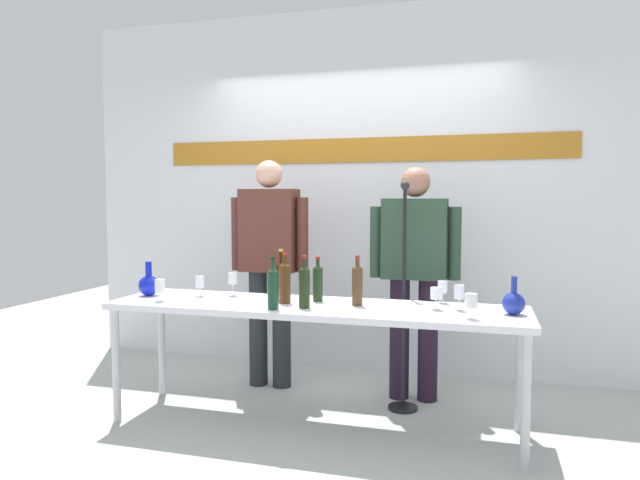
{
  "coord_description": "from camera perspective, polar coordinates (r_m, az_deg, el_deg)",
  "views": [
    {
      "loc": [
        1.0,
        -3.37,
        1.43
      ],
      "look_at": [
        0.0,
        0.15,
        1.17
      ],
      "focal_mm": 32.09,
      "sensor_mm": 36.0,
      "label": 1
    }
  ],
  "objects": [
    {
      "name": "decanter_blue_left",
      "position": [
        4.06,
        -16.7,
        -4.27
      ],
      "size": [
        0.14,
        0.14,
        0.23
      ],
      "color": "#101FBE",
      "rests_on": "display_table"
    },
    {
      "name": "wine_glass_left_1",
      "position": [
        3.81,
        -15.68,
        -4.46
      ],
      "size": [
        0.06,
        0.06,
        0.14
      ],
      "color": "white",
      "rests_on": "display_table"
    },
    {
      "name": "wine_glass_right_3",
      "position": [
        3.68,
        12.11,
        -4.66
      ],
      "size": [
        0.06,
        0.06,
        0.14
      ],
      "color": "white",
      "rests_on": "display_table"
    },
    {
      "name": "wine_glass_left_2",
      "position": [
        3.93,
        -8.69,
        -3.86
      ],
      "size": [
        0.06,
        0.06,
        0.16
      ],
      "color": "white",
      "rests_on": "display_table"
    },
    {
      "name": "ground_plane",
      "position": [
        3.8,
        -0.65,
        -18.06
      ],
      "size": [
        10.0,
        10.0,
        0.0
      ],
      "primitive_type": "plane",
      "color": "#ACB3AF"
    },
    {
      "name": "decanter_blue_right",
      "position": [
        3.44,
        18.76,
        -5.93
      ],
      "size": [
        0.13,
        0.13,
        0.22
      ],
      "color": "navy",
      "rests_on": "display_table"
    },
    {
      "name": "wine_bottle_5",
      "position": [
        3.71,
        -3.9,
        -3.93
      ],
      "size": [
        0.07,
        0.07,
        0.33
      ],
      "color": "black",
      "rests_on": "display_table"
    },
    {
      "name": "presenter_left",
      "position": [
        4.35,
        -5.06,
        -1.75
      ],
      "size": [
        0.61,
        0.22,
        1.72
      ],
      "color": "#21272A",
      "rests_on": "ground"
    },
    {
      "name": "wine_glass_left_0",
      "position": [
        3.94,
        -11.89,
        -4.16
      ],
      "size": [
        0.06,
        0.06,
        0.14
      ],
      "color": "white",
      "rests_on": "display_table"
    },
    {
      "name": "back_wall",
      "position": [
        4.83,
        3.9,
        4.92
      ],
      "size": [
        4.87,
        0.11,
        3.0
      ],
      "color": "white",
      "rests_on": "ground"
    },
    {
      "name": "wine_bottle_1",
      "position": [
        3.45,
        -1.58,
        -4.54
      ],
      "size": [
        0.07,
        0.07,
        0.32
      ],
      "color": "black",
      "rests_on": "display_table"
    },
    {
      "name": "wine_glass_right_0",
      "position": [
        3.46,
        11.49,
        -5.29
      ],
      "size": [
        0.07,
        0.07,
        0.14
      ],
      "color": "white",
      "rests_on": "display_table"
    },
    {
      "name": "microphone_stand",
      "position": [
        3.96,
        8.33,
        -9.24
      ],
      "size": [
        0.2,
        0.2,
        1.55
      ],
      "color": "black",
      "rests_on": "ground"
    },
    {
      "name": "display_table",
      "position": [
        3.59,
        -0.66,
        -7.38
      ],
      "size": [
        2.6,
        0.64,
        0.78
      ],
      "color": "white",
      "rests_on": "ground"
    },
    {
      "name": "presenter_right",
      "position": [
        4.1,
        9.4,
        -2.63
      ],
      "size": [
        0.64,
        0.22,
        1.66
      ],
      "color": "black",
      "rests_on": "ground"
    },
    {
      "name": "wine_bottle_0",
      "position": [
        3.61,
        -3.51,
        -4.1
      ],
      "size": [
        0.07,
        0.07,
        0.32
      ],
      "color": "#4C2C11",
      "rests_on": "display_table"
    },
    {
      "name": "wine_glass_right_2",
      "position": [
        3.47,
        13.71,
        -5.11
      ],
      "size": [
        0.06,
        0.06,
        0.15
      ],
      "color": "white",
      "rests_on": "display_table"
    },
    {
      "name": "wine_glass_right_1",
      "position": [
        3.24,
        14.84,
        -5.89
      ],
      "size": [
        0.07,
        0.07,
        0.14
      ],
      "color": "white",
      "rests_on": "display_table"
    },
    {
      "name": "wine_bottle_2",
      "position": [
        3.68,
        -0.22,
        -4.18
      ],
      "size": [
        0.06,
        0.06,
        0.29
      ],
      "color": "#1C3317",
      "rests_on": "display_table"
    },
    {
      "name": "wine_bottle_3",
      "position": [
        3.41,
        -4.71,
        -4.71
      ],
      "size": [
        0.07,
        0.07,
        0.31
      ],
      "color": "#153A25",
      "rests_on": "display_table"
    },
    {
      "name": "wine_bottle_4",
      "position": [
        3.53,
        3.74,
        -4.34
      ],
      "size": [
        0.07,
        0.07,
        0.31
      ],
      "color": "#4C321B",
      "rests_on": "display_table"
    }
  ]
}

